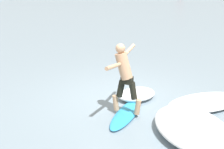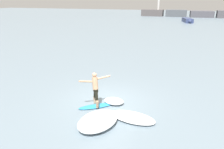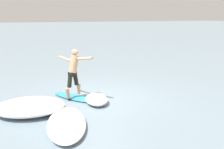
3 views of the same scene
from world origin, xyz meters
TOP-DOWN VIEW (x-y plane):
  - ground_plane at (0.00, 0.00)m, footprint 200.00×200.00m
  - surfboard at (-0.31, -0.80)m, footprint 1.78×1.52m
  - surfer at (-0.38, -0.76)m, footprint 1.35×1.03m
  - small_boat_offshore at (3.16, 45.10)m, footprint 2.85×6.40m
  - wave_foam_at_tail at (0.41, -2.32)m, footprint 1.97×2.45m
  - wave_foam_at_nose at (0.41, -0.16)m, footprint 1.10×0.82m
  - wave_foam_beside at (1.74, -1.39)m, footprint 2.29×1.33m

SIDE VIEW (x-z plane):
  - ground_plane at x=0.00m, z-range 0.00..0.00m
  - surfboard at x=-0.31m, z-range -0.07..0.16m
  - wave_foam_beside at x=1.74m, z-range 0.00..0.21m
  - wave_foam_at_nose at x=0.41m, z-range 0.00..0.28m
  - wave_foam_at_tail at x=0.41m, z-range 0.00..0.39m
  - small_boat_offshore at x=3.16m, z-range 0.03..0.93m
  - surfer at x=-0.38m, z-range 0.24..1.95m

